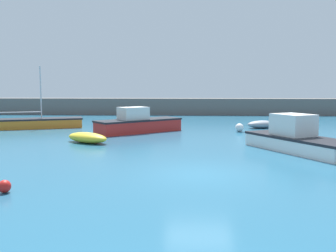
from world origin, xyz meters
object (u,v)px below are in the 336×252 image
rowboat_white_midwater (87,138)px  mooring_buoy_white (240,128)px  motorboat_with_cabin (297,139)px  cabin_cruiser_white (138,123)px  mooring_buoy_red (4,186)px  sailboat_short_mast (42,123)px  dinghy_near_pier (262,124)px

rowboat_white_midwater → mooring_buoy_white: mooring_buoy_white is taller
motorboat_with_cabin → mooring_buoy_white: (-1.75, 7.87, -0.31)m
motorboat_with_cabin → cabin_cruiser_white: (-8.92, 7.27, 0.01)m
mooring_buoy_white → motorboat_with_cabin: bearing=-77.4°
mooring_buoy_red → sailboat_short_mast: bearing=108.2°
rowboat_white_midwater → dinghy_near_pier: (11.46, 8.12, 0.00)m
motorboat_with_cabin → dinghy_near_pier: bearing=149.5°
rowboat_white_midwater → mooring_buoy_red: 10.08m
mooring_buoy_white → sailboat_short_mast: bearing=173.4°
rowboat_white_midwater → mooring_buoy_red: size_ratio=7.69×
mooring_buoy_red → rowboat_white_midwater: bearing=91.0°
sailboat_short_mast → mooring_buoy_white: 15.08m
rowboat_white_midwater → mooring_buoy_red: bearing=122.5°
mooring_buoy_red → mooring_buoy_white: mooring_buoy_white is taller
mooring_buoy_white → mooring_buoy_red: bearing=-120.3°
sailboat_short_mast → mooring_buoy_white: size_ratio=11.22×
rowboat_white_midwater → sailboat_short_mast: (-5.57, 7.44, 0.10)m
rowboat_white_midwater → motorboat_with_cabin: size_ratio=0.48×
rowboat_white_midwater → motorboat_with_cabin: motorboat_with_cabin is taller
motorboat_with_cabin → sailboat_short_mast: size_ratio=0.93×
dinghy_near_pier → mooring_buoy_white: 3.18m
dinghy_near_pier → sailboat_short_mast: size_ratio=0.39×
sailboat_short_mast → cabin_cruiser_white: bearing=-37.5°
motorboat_with_cabin → sailboat_short_mast: bearing=-148.7°
mooring_buoy_red → mooring_buoy_white: bearing=59.7°
motorboat_with_cabin → mooring_buoy_red: bearing=-83.1°
rowboat_white_midwater → mooring_buoy_white: 10.99m
sailboat_short_mast → mooring_buoy_red: bearing=-92.6°
mooring_buoy_red → mooring_buoy_white: 18.28m
rowboat_white_midwater → motorboat_with_cabin: (11.16, -2.18, 0.31)m
mooring_buoy_red → mooring_buoy_white: (9.23, 15.78, 0.10)m
mooring_buoy_red → dinghy_near_pier: bearing=58.2°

